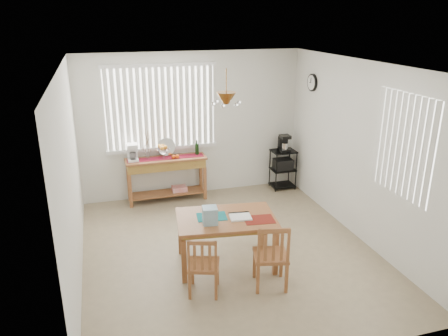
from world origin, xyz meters
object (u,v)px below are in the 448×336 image
object	(u,v)px
sideboard	(167,169)
cart_items	(284,143)
wire_cart	(283,166)
chair_right	(271,256)
chair_left	(203,266)
dining_table	(226,223)

from	to	relation	value
sideboard	cart_items	size ratio (longest dim) A/B	4.56
wire_cart	chair_right	bearing A→B (deg)	-116.11
wire_cart	chair_left	world-z (taller)	chair_left
dining_table	cart_items	bearing A→B (deg)	51.71
wire_cart	sideboard	bearing A→B (deg)	178.86
chair_left	chair_right	bearing A→B (deg)	-6.56
dining_table	chair_right	world-z (taller)	chair_right
wire_cart	chair_left	xyz separation A→B (m)	(-2.28, -2.88, -0.07)
cart_items	wire_cart	bearing A→B (deg)	-90.00
cart_items	chair_left	size ratio (longest dim) A/B	0.40
wire_cart	cart_items	distance (m)	0.44
sideboard	chair_right	xyz separation A→B (m)	(0.76, -3.02, -0.17)
chair_left	wire_cart	bearing A→B (deg)	51.68
cart_items	sideboard	bearing A→B (deg)	179.07
cart_items	chair_right	size ratio (longest dim) A/B	0.36
chair_left	cart_items	bearing A→B (deg)	51.76
wire_cart	chair_left	size ratio (longest dim) A/B	0.96
wire_cart	dining_table	distance (m)	2.95
chair_left	dining_table	bearing A→B (deg)	51.93
chair_left	chair_right	size ratio (longest dim) A/B	0.90
chair_left	sideboard	bearing A→B (deg)	88.91
sideboard	cart_items	bearing A→B (deg)	-0.93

